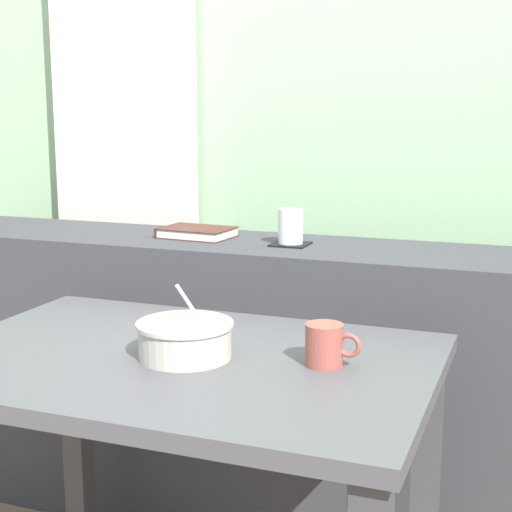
% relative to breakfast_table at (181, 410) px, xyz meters
% --- Properties ---
extents(outdoor_backdrop, '(4.80, 0.08, 2.80)m').
position_rel_breakfast_table_xyz_m(outdoor_backdrop, '(0.01, 1.22, 0.79)').
color(outdoor_backdrop, '#9EC699').
rests_on(outdoor_backdrop, ground).
extents(curtain_left_panel, '(0.56, 0.06, 2.50)m').
position_rel_breakfast_table_xyz_m(curtain_left_panel, '(-0.77, 1.12, 0.64)').
color(curtain_left_panel, silver).
rests_on(curtain_left_panel, ground).
extents(dark_console_ledge, '(2.80, 0.38, 0.86)m').
position_rel_breakfast_table_xyz_m(dark_console_ledge, '(0.01, 0.65, -0.18)').
color(dark_console_ledge, '#38383D').
rests_on(dark_console_ledge, ground).
extents(breakfast_table, '(1.04, 0.71, 0.73)m').
position_rel_breakfast_table_xyz_m(breakfast_table, '(0.00, 0.00, 0.00)').
color(breakfast_table, '#414145').
rests_on(breakfast_table, ground).
extents(coaster_square, '(0.10, 0.10, 0.00)m').
position_rel_breakfast_table_xyz_m(coaster_square, '(0.03, 0.64, 0.25)').
color(coaster_square, black).
rests_on(coaster_square, dark_console_ledge).
extents(juice_glass, '(0.07, 0.07, 0.10)m').
position_rel_breakfast_table_xyz_m(juice_glass, '(0.03, 0.64, 0.30)').
color(juice_glass, white).
rests_on(juice_glass, coaster_square).
extents(closed_book, '(0.22, 0.16, 0.03)m').
position_rel_breakfast_table_xyz_m(closed_book, '(-0.27, 0.67, 0.26)').
color(closed_book, '#47231E').
rests_on(closed_book, dark_console_ledge).
extents(soup_bowl, '(0.20, 0.20, 0.16)m').
position_rel_breakfast_table_xyz_m(soup_bowl, '(0.02, -0.01, 0.16)').
color(soup_bowl, '#BCB7A8').
rests_on(soup_bowl, breakfast_table).
extents(ceramic_mug, '(0.11, 0.08, 0.08)m').
position_rel_breakfast_table_xyz_m(ceramic_mug, '(0.30, 0.04, 0.16)').
color(ceramic_mug, '#9E4C42').
rests_on(ceramic_mug, breakfast_table).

